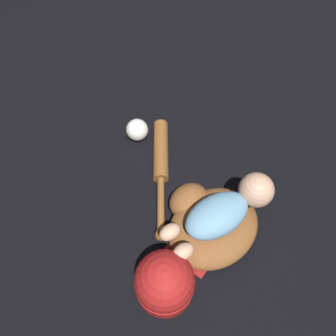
{
  "coord_description": "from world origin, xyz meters",
  "views": [
    {
      "loc": [
        -0.4,
        -0.15,
        0.95
      ],
      "look_at": [
        0.05,
        0.16,
        0.07
      ],
      "focal_mm": 35.0,
      "sensor_mm": 36.0,
      "label": 1
    }
  ],
  "objects_px": {
    "baseball_bat": "(161,162)",
    "baseball": "(137,130)",
    "baseball_cap": "(165,282)",
    "baby_figure": "(227,208)",
    "baseball_glove": "(209,222)"
  },
  "relations": [
    {
      "from": "baby_figure",
      "to": "baseball",
      "type": "height_order",
      "value": "baby_figure"
    },
    {
      "from": "baby_figure",
      "to": "baseball_cap",
      "type": "bearing_deg",
      "value": 170.29
    },
    {
      "from": "baby_figure",
      "to": "baseball_bat",
      "type": "xyz_separation_m",
      "value": [
        0.08,
        0.28,
        -0.11
      ]
    },
    {
      "from": "baseball",
      "to": "baseball_cap",
      "type": "bearing_deg",
      "value": -135.08
    },
    {
      "from": "baseball_bat",
      "to": "baseball_cap",
      "type": "relative_size",
      "value": 1.76
    },
    {
      "from": "baseball_bat",
      "to": "baseball",
      "type": "xyz_separation_m",
      "value": [
        0.06,
        0.14,
        0.01
      ]
    },
    {
      "from": "baseball_glove",
      "to": "baseball",
      "type": "bearing_deg",
      "value": 67.31
    },
    {
      "from": "baseball_cap",
      "to": "baby_figure",
      "type": "bearing_deg",
      "value": -9.71
    },
    {
      "from": "baseball",
      "to": "baseball_cap",
      "type": "relative_size",
      "value": 0.37
    },
    {
      "from": "baby_figure",
      "to": "baseball_bat",
      "type": "height_order",
      "value": "baby_figure"
    },
    {
      "from": "baseball_bat",
      "to": "baseball_cap",
      "type": "xyz_separation_m",
      "value": [
        -0.32,
        -0.24,
        0.04
      ]
    },
    {
      "from": "baseball",
      "to": "baseball_bat",
      "type": "bearing_deg",
      "value": -112.1
    },
    {
      "from": "baseball_bat",
      "to": "baby_figure",
      "type": "bearing_deg",
      "value": -105.69
    },
    {
      "from": "baseball_glove",
      "to": "baseball",
      "type": "distance_m",
      "value": 0.42
    },
    {
      "from": "baseball",
      "to": "baseball_cap",
      "type": "xyz_separation_m",
      "value": [
        -0.38,
        -0.38,
        0.03
      ]
    }
  ]
}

